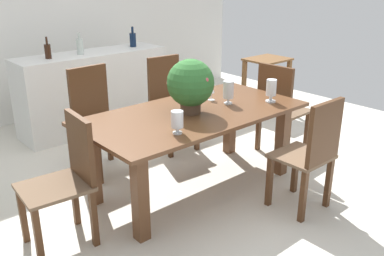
% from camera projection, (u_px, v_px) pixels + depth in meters
% --- Properties ---
extents(ground_plane, '(7.04, 7.04, 0.00)m').
position_uv_depth(ground_plane, '(174.00, 176.00, 4.15)').
color(ground_plane, silver).
extents(back_wall, '(6.40, 0.10, 2.60)m').
position_uv_depth(back_wall, '(47.00, 18.00, 5.53)').
color(back_wall, white).
rests_on(back_wall, ground).
extents(dining_table, '(1.98, 1.01, 0.74)m').
position_uv_depth(dining_table, '(194.00, 125.00, 3.73)').
color(dining_table, brown).
rests_on(dining_table, ground).
extents(chair_head_end, '(0.51, 0.46, 0.95)m').
position_uv_depth(chair_head_end, '(67.00, 175.00, 3.00)').
color(chair_head_end, '#4C2D19').
rests_on(chair_head_end, ground).
extents(chair_far_left, '(0.46, 0.48, 1.03)m').
position_uv_depth(chair_far_left, '(96.00, 115.00, 4.13)').
color(chair_far_left, '#4C2D19').
rests_on(chair_far_left, ground).
extents(chair_far_right, '(0.46, 0.48, 1.02)m').
position_uv_depth(chair_far_right, '(169.00, 99.00, 4.68)').
color(chair_far_right, '#4C2D19').
rests_on(chair_far_right, ground).
extents(chair_near_right, '(0.44, 0.42, 0.97)m').
position_uv_depth(chair_near_right, '(312.00, 151.00, 3.38)').
color(chair_near_right, '#4C2D19').
rests_on(chair_near_right, ground).
extents(chair_foot_end, '(0.46, 0.47, 0.99)m').
position_uv_depth(chair_foot_end, '(279.00, 105.00, 4.49)').
color(chair_foot_end, '#4C2D19').
rests_on(chair_foot_end, ground).
extents(flower_centerpiece, '(0.40, 0.40, 0.47)m').
position_uv_depth(flower_centerpiece, '(191.00, 84.00, 3.57)').
color(flower_centerpiece, '#4C3828').
rests_on(flower_centerpiece, dining_table).
extents(crystal_vase_left, '(0.10, 0.10, 0.21)m').
position_uv_depth(crystal_vase_left, '(271.00, 89.00, 3.91)').
color(crystal_vase_left, silver).
rests_on(crystal_vase_left, dining_table).
extents(crystal_vase_center_near, '(0.10, 0.10, 0.21)m').
position_uv_depth(crystal_vase_center_near, '(228.00, 90.00, 3.85)').
color(crystal_vase_center_near, silver).
rests_on(crystal_vase_center_near, dining_table).
extents(crystal_vase_right, '(0.09, 0.09, 0.18)m').
position_uv_depth(crystal_vase_right, '(177.00, 120.00, 3.15)').
color(crystal_vase_right, silver).
rests_on(crystal_vase_right, dining_table).
extents(wine_glass, '(0.06, 0.06, 0.15)m').
position_uv_depth(wine_glass, '(211.00, 90.00, 3.97)').
color(wine_glass, silver).
rests_on(wine_glass, dining_table).
extents(kitchen_counter, '(1.85, 0.54, 0.96)m').
position_uv_depth(kitchen_counter, '(94.00, 91.00, 5.27)').
color(kitchen_counter, silver).
rests_on(kitchen_counter, ground).
extents(wine_bottle_clear, '(0.08, 0.08, 0.26)m').
position_uv_depth(wine_bottle_clear, '(80.00, 46.00, 4.95)').
color(wine_bottle_clear, '#B2BFB7').
rests_on(wine_bottle_clear, kitchen_counter).
extents(wine_bottle_dark, '(0.08, 0.08, 0.26)m').
position_uv_depth(wine_bottle_dark, '(133.00, 39.00, 5.45)').
color(wine_bottle_dark, '#0F1E38').
rests_on(wine_bottle_dark, kitchen_counter).
extents(wine_bottle_tall, '(0.07, 0.07, 0.24)m').
position_uv_depth(wine_bottle_tall, '(48.00, 51.00, 4.72)').
color(wine_bottle_tall, black).
rests_on(wine_bottle_tall, kitchen_counter).
extents(side_table, '(0.56, 0.47, 0.76)m').
position_uv_depth(side_table, '(267.00, 74.00, 5.83)').
color(side_table, brown).
rests_on(side_table, ground).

